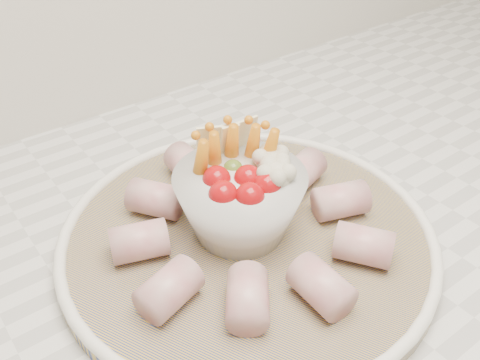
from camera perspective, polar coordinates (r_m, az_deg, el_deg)
serving_platter at (r=0.55m, az=0.82°, el=-6.00°), size 0.51×0.51×0.02m
veggie_bowl at (r=0.53m, az=0.09°, el=-1.83°), size 0.13×0.13×0.11m
cured_meat_rolls at (r=0.54m, az=0.78°, el=-4.26°), size 0.27×0.28×0.04m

